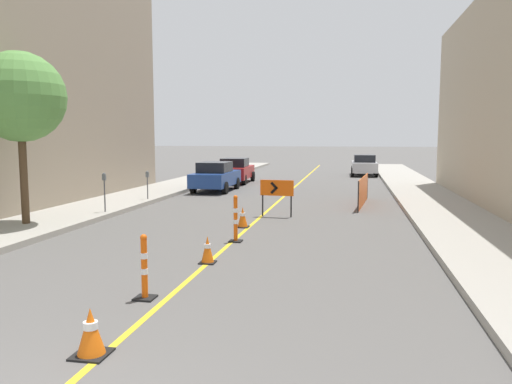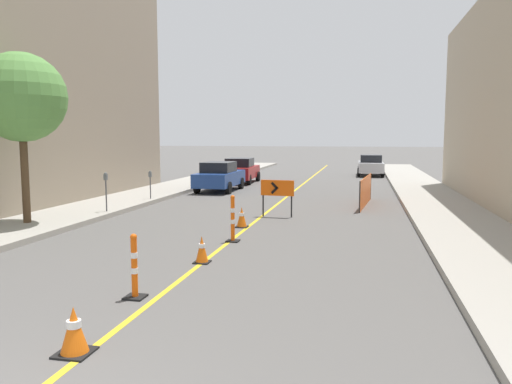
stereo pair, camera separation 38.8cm
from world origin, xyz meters
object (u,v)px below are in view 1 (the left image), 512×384
at_px(traffic_cone_second, 208,250).
at_px(traffic_cone_third, 243,217).
at_px(delineator_post_rear, 236,221).
at_px(parked_car_curb_mid, 235,170).
at_px(delineator_post_front, 144,271).
at_px(street_tree_left_near, 20,97).
at_px(traffic_cone_nearest, 91,332).
at_px(parking_meter_near_curb, 104,184).
at_px(arrow_barricade_primary, 277,190).
at_px(parked_car_curb_near, 216,176).
at_px(parking_meter_far_curb, 147,179).
at_px(parked_car_curb_far, 364,165).

distance_m(traffic_cone_second, traffic_cone_third, 4.69).
distance_m(delineator_post_rear, parked_car_curb_mid, 18.06).
relative_size(delineator_post_front, parked_car_curb_mid, 0.27).
xyz_separation_m(parked_car_curb_mid, street_tree_left_near, (-2.92, -16.92, 3.36)).
bearing_deg(delineator_post_rear, parked_car_curb_mid, 103.22).
xyz_separation_m(traffic_cone_nearest, parking_meter_near_curb, (-5.52, 10.94, 0.87)).
xyz_separation_m(traffic_cone_second, arrow_barricade_primary, (0.59, 7.01, 0.69)).
distance_m(traffic_cone_second, parked_car_curb_mid, 20.44).
distance_m(traffic_cone_third, arrow_barricade_primary, 2.54).
distance_m(parked_car_curb_near, parking_meter_far_curb, 5.52).
distance_m(traffic_cone_nearest, parked_car_curb_mid, 25.40).
relative_size(traffic_cone_third, parked_car_curb_far, 0.15).
height_order(traffic_cone_nearest, delineator_post_front, delineator_post_front).
height_order(arrow_barricade_primary, parking_meter_near_curb, parking_meter_near_curb).
bearing_deg(traffic_cone_second, parked_car_curb_far, 81.36).
height_order(traffic_cone_nearest, delineator_post_rear, delineator_post_rear).
relative_size(parking_meter_far_curb, street_tree_left_near, 0.23).
height_order(traffic_cone_second, arrow_barricade_primary, arrow_barricade_primary).
xyz_separation_m(parking_meter_near_curb, parking_meter_far_curb, (-0.00, 3.93, -0.13)).
distance_m(delineator_post_front, parked_car_curb_far, 30.76).
relative_size(traffic_cone_second, traffic_cone_third, 0.96).
distance_m(traffic_cone_third, parked_car_curb_near, 11.05).
height_order(delineator_post_rear, parked_car_curb_far, parked_car_curb_far).
height_order(parking_meter_far_curb, street_tree_left_near, street_tree_left_near).
relative_size(traffic_cone_third, arrow_barricade_primary, 0.49).
height_order(traffic_cone_nearest, traffic_cone_second, traffic_cone_nearest).
xyz_separation_m(parked_car_curb_mid, parked_car_curb_far, (8.24, 7.67, 0.00)).
bearing_deg(traffic_cone_second, parking_meter_near_curb, 133.92).
bearing_deg(delineator_post_rear, traffic_cone_third, 97.33).
relative_size(traffic_cone_nearest, parked_car_curb_far, 0.15).
relative_size(arrow_barricade_primary, street_tree_left_near, 0.25).
relative_size(delineator_post_front, delineator_post_rear, 0.91).
distance_m(parked_car_curb_mid, street_tree_left_near, 17.50).
xyz_separation_m(traffic_cone_nearest, street_tree_left_near, (-6.81, 8.18, 3.83)).
bearing_deg(traffic_cone_nearest, arrow_barricade_primary, 86.57).
distance_m(delineator_post_front, street_tree_left_near, 9.50).
bearing_deg(parking_meter_far_curb, parked_car_curb_far, 61.14).
distance_m(traffic_cone_third, parked_car_curb_mid, 15.83).
bearing_deg(delineator_post_rear, street_tree_left_near, 174.68).
relative_size(traffic_cone_nearest, parked_car_curb_mid, 0.15).
distance_m(parked_car_curb_mid, parked_car_curb_far, 11.26).
distance_m(delineator_post_rear, parked_car_curb_far, 25.59).
bearing_deg(parked_car_curb_mid, parking_meter_near_curb, -99.15).
xyz_separation_m(delineator_post_front, arrow_barricade_primary, (0.97, 9.72, 0.49)).
bearing_deg(parked_car_curb_far, parking_meter_far_curb, -119.91).
height_order(traffic_cone_nearest, parked_car_curb_mid, parked_car_curb_mid).
xyz_separation_m(delineator_post_rear, arrow_barricade_primary, (0.49, 4.55, 0.43)).
bearing_deg(arrow_barricade_primary, parking_meter_near_curb, -164.93).
bearing_deg(arrow_barricade_primary, parked_car_curb_far, 84.88).
xyz_separation_m(traffic_cone_third, parked_car_curb_far, (4.40, 23.02, 0.47)).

